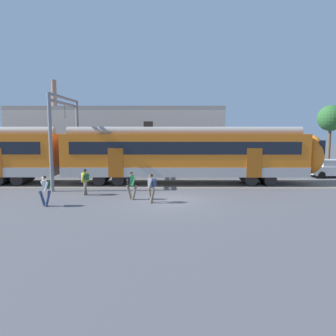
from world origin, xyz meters
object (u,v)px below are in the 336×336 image
at_px(parked_car_white, 331,168).
at_px(pedestrian_grey, 152,185).
at_px(pedestrian_white, 45,188).
at_px(commuter_train, 72,154).
at_px(pedestrian_green, 131,183).
at_px(pedestrian_yellow, 85,180).

bearing_deg(parked_car_white, pedestrian_grey, -146.12).
relative_size(pedestrian_white, pedestrian_grey, 1.00).
bearing_deg(commuter_train, pedestrian_green, -48.19).
bearing_deg(pedestrian_yellow, pedestrian_white, -113.74).
bearing_deg(pedestrian_white, commuter_train, 95.72).
relative_size(commuter_train, pedestrian_yellow, 22.83).
bearing_deg(pedestrian_white, parked_car_white, 27.98).
relative_size(pedestrian_green, pedestrian_grey, 1.00).
height_order(commuter_train, parked_car_white, commuter_train).
bearing_deg(pedestrian_white, pedestrian_yellow, 66.26).
distance_m(commuter_train, pedestrian_grey, 9.31).
bearing_deg(pedestrian_yellow, pedestrian_green, -23.76).
relative_size(commuter_train, pedestrian_green, 22.83).
bearing_deg(pedestrian_white, pedestrian_grey, 9.00).
relative_size(pedestrian_yellow, pedestrian_green, 1.00).
bearing_deg(pedestrian_grey, parked_car_white, 33.88).
xyz_separation_m(pedestrian_yellow, parked_car_white, (19.34, 7.91, -0.21)).
height_order(commuter_train, pedestrian_grey, commuter_train).
bearing_deg(commuter_train, pedestrian_white, -84.28).
height_order(commuter_train, pedestrian_yellow, commuter_train).
xyz_separation_m(pedestrian_white, pedestrian_grey, (5.66, 0.90, 0.00)).
height_order(pedestrian_yellow, pedestrian_grey, same).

